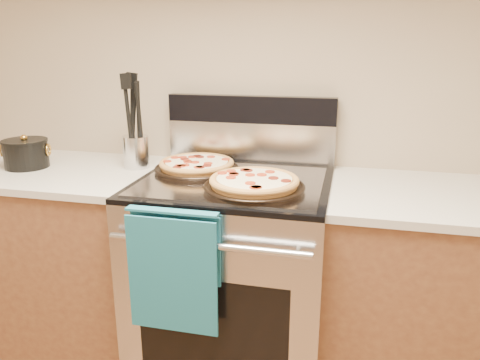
% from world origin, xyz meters
% --- Properties ---
extents(wall_back, '(4.00, 0.00, 4.00)m').
position_xyz_m(wall_back, '(0.00, 2.00, 1.35)').
color(wall_back, tan).
rests_on(wall_back, ground).
extents(range_body, '(0.76, 0.68, 0.90)m').
position_xyz_m(range_body, '(0.00, 1.65, 0.45)').
color(range_body, '#B7B7BC').
rests_on(range_body, ground).
extents(oven_window, '(0.56, 0.01, 0.40)m').
position_xyz_m(oven_window, '(0.00, 1.31, 0.45)').
color(oven_window, black).
rests_on(oven_window, range_body).
extents(cooktop, '(0.76, 0.68, 0.02)m').
position_xyz_m(cooktop, '(0.00, 1.65, 0.91)').
color(cooktop, black).
rests_on(cooktop, range_body).
extents(backsplash_lower, '(0.76, 0.06, 0.18)m').
position_xyz_m(backsplash_lower, '(0.00, 1.96, 1.01)').
color(backsplash_lower, silver).
rests_on(backsplash_lower, cooktop).
extents(backsplash_upper, '(0.76, 0.06, 0.12)m').
position_xyz_m(backsplash_upper, '(0.00, 1.96, 1.16)').
color(backsplash_upper, black).
rests_on(backsplash_upper, backsplash_lower).
extents(oven_handle, '(0.70, 0.03, 0.03)m').
position_xyz_m(oven_handle, '(0.00, 1.27, 0.80)').
color(oven_handle, silver).
rests_on(oven_handle, range_body).
extents(dish_towel, '(0.32, 0.05, 0.42)m').
position_xyz_m(dish_towel, '(-0.12, 1.27, 0.70)').
color(dish_towel, '#1B6387').
rests_on(dish_towel, oven_handle).
extents(foil_sheet, '(0.70, 0.55, 0.01)m').
position_xyz_m(foil_sheet, '(0.00, 1.62, 0.92)').
color(foil_sheet, gray).
rests_on(foil_sheet, cooktop).
extents(cabinet_left, '(1.00, 0.62, 0.88)m').
position_xyz_m(cabinet_left, '(-0.88, 1.68, 0.44)').
color(cabinet_left, brown).
rests_on(cabinet_left, ground).
extents(countertop_left, '(1.02, 0.64, 0.03)m').
position_xyz_m(countertop_left, '(-0.88, 1.68, 0.90)').
color(countertop_left, beige).
rests_on(countertop_left, cabinet_left).
extents(cabinet_right, '(1.00, 0.62, 0.88)m').
position_xyz_m(cabinet_right, '(0.88, 1.68, 0.44)').
color(cabinet_right, brown).
rests_on(cabinet_right, ground).
extents(countertop_right, '(1.02, 0.64, 0.03)m').
position_xyz_m(countertop_right, '(0.88, 1.68, 0.90)').
color(countertop_right, beige).
rests_on(countertop_right, cabinet_right).
extents(pepperoni_pizza_back, '(0.42, 0.42, 0.05)m').
position_xyz_m(pepperoni_pizza_back, '(-0.18, 1.72, 0.95)').
color(pepperoni_pizza_back, '#B87738').
rests_on(pepperoni_pizza_back, foil_sheet).
extents(pepperoni_pizza_front, '(0.42, 0.42, 0.05)m').
position_xyz_m(pepperoni_pizza_front, '(0.11, 1.52, 0.95)').
color(pepperoni_pizza_front, '#B87738').
rests_on(pepperoni_pizza_front, foil_sheet).
extents(utensil_crock, '(0.13, 0.13, 0.14)m').
position_xyz_m(utensil_crock, '(-0.48, 1.77, 0.98)').
color(utensil_crock, silver).
rests_on(utensil_crock, countertop_left).
extents(saucepan, '(0.24, 0.24, 0.11)m').
position_xyz_m(saucepan, '(-0.96, 1.66, 0.97)').
color(saucepan, black).
rests_on(saucepan, countertop_left).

